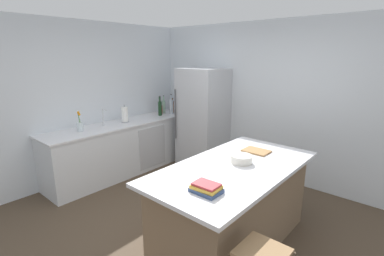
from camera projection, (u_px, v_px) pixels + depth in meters
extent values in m
plane|color=#4C3D2D|center=(184.00, 234.00, 3.32)|extent=(7.20, 7.20, 0.00)
cube|color=silver|center=(276.00, 102.00, 4.63)|extent=(6.00, 0.10, 2.60)
cube|color=silver|center=(73.00, 103.00, 4.55)|extent=(0.10, 6.00, 2.60)
cube|color=silver|center=(125.00, 148.00, 5.04)|extent=(0.66, 2.80, 0.88)
cube|color=silver|center=(124.00, 123.00, 4.92)|extent=(0.69, 2.83, 0.03)
cube|color=#B2B5BA|center=(153.00, 147.00, 5.08)|extent=(0.01, 0.60, 0.74)
cube|color=#7A6047|center=(233.00, 206.00, 3.10)|extent=(0.89, 1.82, 0.88)
cube|color=silver|center=(235.00, 168.00, 2.98)|extent=(1.05, 2.02, 0.04)
cube|color=#B7BABF|center=(203.00, 118.00, 5.20)|extent=(0.77, 0.72, 1.83)
cylinder|color=#4C4C51|center=(175.00, 114.00, 5.12)|extent=(0.02, 0.02, 0.91)
cube|color=#473828|center=(262.00, 256.00, 2.04)|extent=(0.36, 0.36, 0.04)
cube|color=olive|center=(262.00, 252.00, 2.03)|extent=(0.34, 0.34, 0.03)
cylinder|color=silver|center=(104.00, 125.00, 4.69)|extent=(0.05, 0.05, 0.02)
cylinder|color=silver|center=(103.00, 116.00, 4.65)|extent=(0.02, 0.02, 0.28)
cylinder|color=silver|center=(104.00, 110.00, 4.58)|extent=(0.14, 0.02, 0.02)
cylinder|color=silver|center=(80.00, 127.00, 4.34)|extent=(0.09, 0.09, 0.14)
cylinder|color=#4C7F3D|center=(79.00, 121.00, 4.33)|extent=(0.01, 0.03, 0.22)
sphere|color=orange|center=(79.00, 114.00, 4.30)|extent=(0.04, 0.04, 0.04)
cylinder|color=#4C7F3D|center=(79.00, 120.00, 4.31)|extent=(0.01, 0.02, 0.24)
sphere|color=orange|center=(78.00, 112.00, 4.28)|extent=(0.04, 0.04, 0.04)
cylinder|color=#4C7F3D|center=(80.00, 121.00, 4.31)|extent=(0.01, 0.04, 0.21)
sphere|color=orange|center=(79.00, 114.00, 4.29)|extent=(0.04, 0.04, 0.04)
cylinder|color=gray|center=(125.00, 122.00, 4.94)|extent=(0.14, 0.14, 0.01)
cylinder|color=white|center=(125.00, 114.00, 4.91)|extent=(0.11, 0.11, 0.26)
cylinder|color=gray|center=(124.00, 106.00, 4.87)|extent=(0.02, 0.02, 0.04)
cylinder|color=#5B3319|center=(177.00, 107.00, 5.82)|extent=(0.06, 0.06, 0.20)
cylinder|color=#5B3319|center=(177.00, 101.00, 5.79)|extent=(0.03, 0.03, 0.05)
cylinder|color=black|center=(177.00, 99.00, 5.78)|extent=(0.03, 0.03, 0.01)
cylinder|color=#994C23|center=(173.00, 107.00, 5.76)|extent=(0.06, 0.06, 0.23)
cylinder|color=#994C23|center=(172.00, 100.00, 5.72)|extent=(0.03, 0.03, 0.06)
cylinder|color=black|center=(172.00, 98.00, 5.71)|extent=(0.03, 0.03, 0.01)
cylinder|color=silver|center=(171.00, 107.00, 5.64)|extent=(0.08, 0.08, 0.28)
cylinder|color=silver|center=(171.00, 97.00, 5.59)|extent=(0.03, 0.03, 0.10)
cylinder|color=black|center=(171.00, 94.00, 5.58)|extent=(0.03, 0.03, 0.01)
cylinder|color=#8CB79E|center=(164.00, 107.00, 5.66)|extent=(0.07, 0.07, 0.25)
cylinder|color=#8CB79E|center=(164.00, 99.00, 5.62)|extent=(0.03, 0.03, 0.10)
cylinder|color=black|center=(163.00, 96.00, 5.61)|extent=(0.03, 0.03, 0.01)
cylinder|color=red|center=(161.00, 110.00, 5.60)|extent=(0.06, 0.06, 0.17)
cylinder|color=red|center=(161.00, 105.00, 5.57)|extent=(0.03, 0.03, 0.04)
cylinder|color=black|center=(161.00, 103.00, 5.57)|extent=(0.03, 0.03, 0.01)
cylinder|color=#19381E|center=(160.00, 109.00, 5.46)|extent=(0.07, 0.07, 0.27)
cylinder|color=#19381E|center=(160.00, 99.00, 5.42)|extent=(0.03, 0.03, 0.09)
cylinder|color=black|center=(160.00, 97.00, 5.40)|extent=(0.04, 0.04, 0.01)
cube|color=#334770|center=(206.00, 190.00, 2.40)|extent=(0.25, 0.19, 0.03)
cube|color=gold|center=(206.00, 187.00, 2.40)|extent=(0.25, 0.19, 0.03)
cube|color=#A83338|center=(206.00, 184.00, 2.39)|extent=(0.23, 0.16, 0.02)
cylinder|color=silver|center=(241.00, 159.00, 3.05)|extent=(0.23, 0.23, 0.09)
cube|color=#9E7042|center=(256.00, 151.00, 3.40)|extent=(0.31, 0.23, 0.02)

